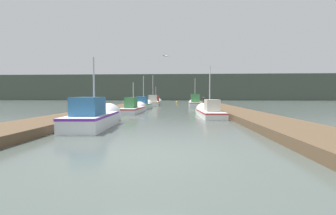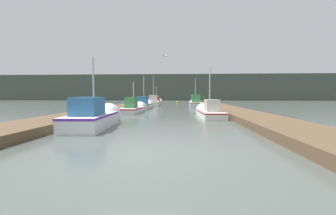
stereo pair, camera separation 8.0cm
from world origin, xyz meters
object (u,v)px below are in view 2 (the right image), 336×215
fishing_boat_2 (134,108)px  seagull_lead (166,56)px  fishing_boat_0 (96,117)px  fishing_boat_5 (153,102)px  channel_buoy (177,102)px  mooring_piling_1 (204,101)px  fishing_boat_1 (209,112)px  fishing_boat_3 (144,105)px  fishing_boat_4 (195,103)px  fishing_boat_6 (157,102)px  mooring_piling_0 (80,114)px

fishing_boat_2 → seagull_lead: seagull_lead is taller
fishing_boat_0 → fishing_boat_5: bearing=86.8°
channel_buoy → mooring_piling_1: bearing=-70.5°
fishing_boat_1 → fishing_boat_3: size_ratio=1.08×
fishing_boat_4 → fishing_boat_6: size_ratio=1.06×
fishing_boat_5 → channel_buoy: 11.98m
fishing_boat_4 → mooring_piling_1: 3.87m
fishing_boat_3 → channel_buoy: (3.55, 19.41, -0.32)m
fishing_boat_3 → fishing_boat_6: bearing=92.4°
fishing_boat_3 → fishing_boat_5: bearing=91.6°
fishing_boat_0 → fishing_boat_6: size_ratio=0.89×
fishing_boat_3 → mooring_piling_0: 14.39m
fishing_boat_6 → seagull_lead: (3.30, -24.61, 3.75)m
fishing_boat_4 → fishing_boat_5: (-6.12, 3.86, -0.09)m
fishing_boat_1 → mooring_piling_1: bearing=82.4°
fishing_boat_6 → mooring_piling_1: size_ratio=4.68×
mooring_piling_1 → channel_buoy: size_ratio=1.30×
fishing_boat_4 → fishing_boat_6: (-6.24, 9.48, -0.13)m
fishing_boat_1 → mooring_piling_0: fishing_boat_1 is taller
fishing_boat_2 → fishing_boat_6: size_ratio=0.96×
fishing_boat_3 → mooring_piling_1: size_ratio=4.10×
fishing_boat_0 → fishing_boat_1: bearing=38.9°
mooring_piling_1 → channel_buoy: mooring_piling_1 is taller
fishing_boat_4 → mooring_piling_0: size_ratio=5.43×
fishing_boat_1 → fishing_boat_4: fishing_boat_4 is taller
fishing_boat_2 → fishing_boat_6: bearing=91.3°
seagull_lead → fishing_boat_6: bearing=-136.3°
fishing_boat_2 → mooring_piling_0: 8.73m
fishing_boat_5 → seagull_lead: 19.60m
fishing_boat_0 → mooring_piling_1: size_ratio=4.15×
fishing_boat_5 → mooring_piling_1: size_ratio=5.34×
fishing_boat_3 → channel_buoy: size_ratio=5.32×
fishing_boat_1 → fishing_boat_3: fishing_boat_3 is taller
fishing_boat_0 → fishing_boat_5: fishing_boat_5 is taller
fishing_boat_5 → channel_buoy: fishing_boat_5 is taller
fishing_boat_2 → channel_buoy: bearing=83.1°
fishing_boat_0 → mooring_piling_0: fishing_boat_0 is taller
fishing_boat_3 → seagull_lead: size_ratio=9.87×
fishing_boat_6 → channel_buoy: 6.86m
fishing_boat_2 → fishing_boat_4: (6.19, 9.79, 0.17)m
mooring_piling_0 → fishing_boat_3: bearing=85.5°
fishing_boat_1 → channel_buoy: fishing_boat_1 is taller
fishing_boat_5 → seagull_lead: bearing=-86.4°
mooring_piling_0 → mooring_piling_1: 23.71m
mooring_piling_0 → fishing_boat_6: bearing=87.8°
fishing_boat_3 → fishing_boat_6: 13.58m
fishing_boat_2 → fishing_boat_6: fishing_boat_6 is taller
fishing_boat_1 → mooring_piling_1: size_ratio=4.42×
fishing_boat_2 → channel_buoy: size_ratio=5.85×
fishing_boat_1 → fishing_boat_6: fishing_boat_1 is taller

